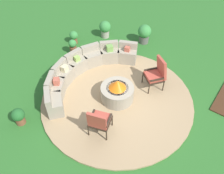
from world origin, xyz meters
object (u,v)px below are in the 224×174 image
object	(u,v)px
potted_plant_3	(73,46)
curved_stone_bench	(85,69)
lounge_chair_front_right	(157,73)
fire_pit	(117,92)
potted_plant_4	(105,28)
potted_plant_2	(74,37)
lounge_chair_front_left	(99,121)
potted_plant_1	(144,33)
potted_plant_0	(18,116)

from	to	relation	value
potted_plant_3	curved_stone_bench	bearing A→B (deg)	-121.86
curved_stone_bench	lounge_chair_front_right	size ratio (longest dim) A/B	3.53
fire_pit	potted_plant_4	bearing A→B (deg)	43.08
potted_plant_2	potted_plant_4	world-z (taller)	potted_plant_4
lounge_chair_front_left	potted_plant_2	xyz separation A→B (m)	(2.86, 3.56, -0.29)
curved_stone_bench	fire_pit	bearing A→B (deg)	-97.79
lounge_chair_front_left	potted_plant_1	xyz separation A→B (m)	(4.57, 1.28, -0.16)
lounge_chair_front_left	lounge_chair_front_right	size ratio (longest dim) A/B	0.90
fire_pit	lounge_chair_front_left	size ratio (longest dim) A/B	1.03
fire_pit	lounge_chair_front_left	distance (m)	1.39
potted_plant_2	lounge_chair_front_right	bearing A→B (deg)	-94.94
fire_pit	potted_plant_2	xyz separation A→B (m)	(1.53, 3.21, -0.06)
fire_pit	lounge_chair_front_left	xyz separation A→B (m)	(-1.33, -0.34, 0.23)
potted_plant_0	potted_plant_4	size ratio (longest dim) A/B	0.78
lounge_chair_front_left	potted_plant_4	distance (m)	4.87
lounge_chair_front_left	potted_plant_3	size ratio (longest dim) A/B	1.62
fire_pit	potted_plant_2	bearing A→B (deg)	64.51
fire_pit	potted_plant_0	xyz separation A→B (m)	(-2.37, 1.75, -0.05)
curved_stone_bench	potted_plant_3	world-z (taller)	curved_stone_bench
lounge_chair_front_right	potted_plant_4	distance (m)	3.48
lounge_chair_front_left	potted_plant_3	xyz separation A→B (m)	(2.32, 3.10, -0.26)
lounge_chair_front_right	potted_plant_0	distance (m)	4.33
potted_plant_4	potted_plant_3	bearing A→B (deg)	170.10
lounge_chair_front_left	potted_plant_0	bearing A→B (deg)	-171.85
potted_plant_0	potted_plant_2	distance (m)	4.17
lounge_chair_front_right	potted_plant_1	distance (m)	2.63
lounge_chair_front_left	potted_plant_3	distance (m)	3.88
potted_plant_2	fire_pit	bearing A→B (deg)	-115.49
lounge_chair_front_right	potted_plant_0	world-z (taller)	lounge_chair_front_right
potted_plant_1	curved_stone_bench	bearing A→B (deg)	169.62
fire_pit	potted_plant_2	distance (m)	3.56
potted_plant_4	potted_plant_0	bearing A→B (deg)	-171.82
curved_stone_bench	potted_plant_3	bearing A→B (deg)	58.14
curved_stone_bench	lounge_chair_front_left	distance (m)	2.41
lounge_chair_front_right	potted_plant_2	size ratio (longest dim) A/B	2.08
potted_plant_0	potted_plant_1	size ratio (longest dim) A/B	0.71
lounge_chair_front_right	potted_plant_0	xyz separation A→B (m)	(-3.57, 2.44, -0.32)
lounge_chair_front_right	potted_plant_2	bearing A→B (deg)	32.91
potted_plant_0	potted_plant_2	size ratio (longest dim) A/B	1.04
potted_plant_1	potted_plant_4	xyz separation A→B (m)	(-0.60, 1.53, -0.03)
lounge_chair_front_left	potted_plant_2	world-z (taller)	lounge_chair_front_left
potted_plant_3	lounge_chair_front_right	bearing A→B (deg)	-86.54
potted_plant_3	potted_plant_4	world-z (taller)	potted_plant_4
lounge_chair_front_left	potted_plant_4	bearing A→B (deg)	106.87
fire_pit	curved_stone_bench	bearing A→B (deg)	82.21
lounge_chair_front_right	potted_plant_2	world-z (taller)	lounge_chair_front_right
potted_plant_4	potted_plant_2	bearing A→B (deg)	146.07
lounge_chair_front_left	potted_plant_2	distance (m)	4.57
fire_pit	lounge_chair_front_right	world-z (taller)	lounge_chair_front_right
potted_plant_2	curved_stone_bench	bearing A→B (deg)	-127.75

